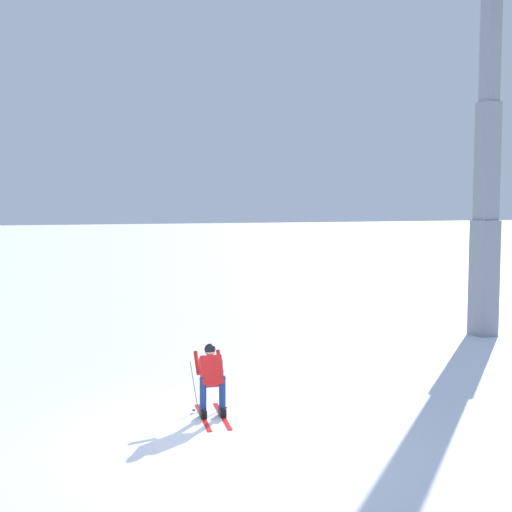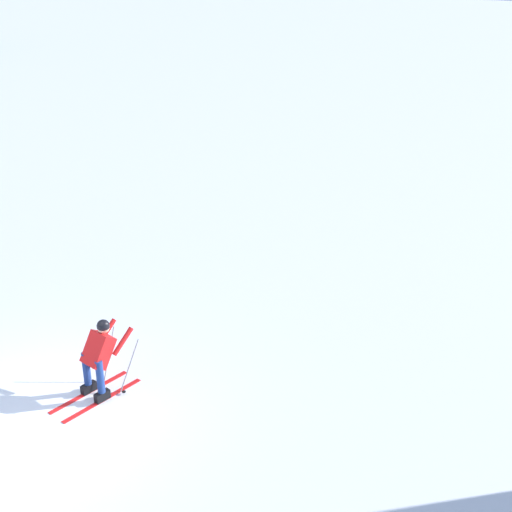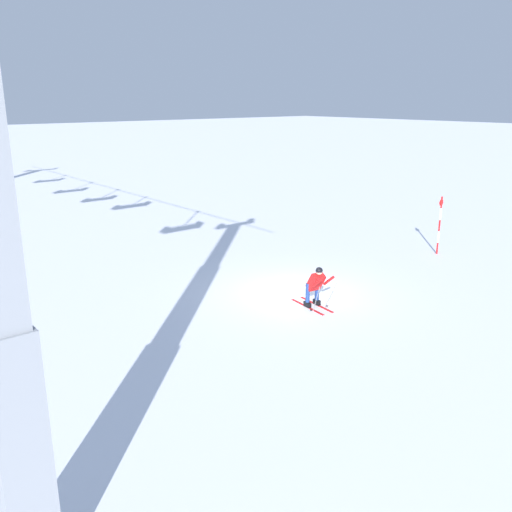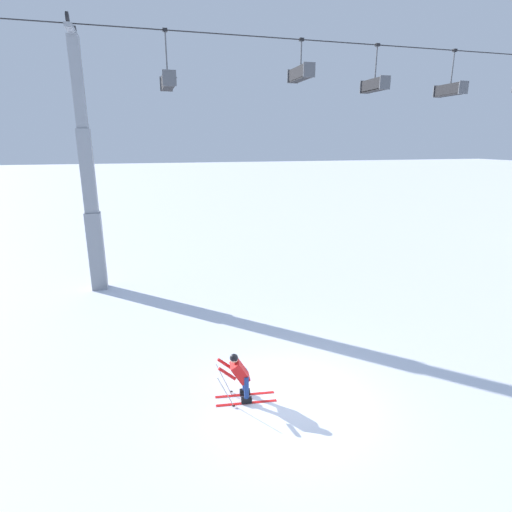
# 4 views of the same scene
# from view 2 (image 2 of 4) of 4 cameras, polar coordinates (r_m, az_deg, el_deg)

# --- Properties ---
(ground_plane) EXTENTS (260.00, 260.00, 0.00)m
(ground_plane) POSITION_cam_2_polar(r_m,az_deg,el_deg) (11.98, -19.10, -13.22)
(ground_plane) COLOR white
(skier_carving_main) EXTENTS (1.67, 0.78, 1.50)m
(skier_carving_main) POSITION_cam_2_polar(r_m,az_deg,el_deg) (11.93, -13.12, -8.07)
(skier_carving_main) COLOR red
(skier_carving_main) RESTS_ON ground_plane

